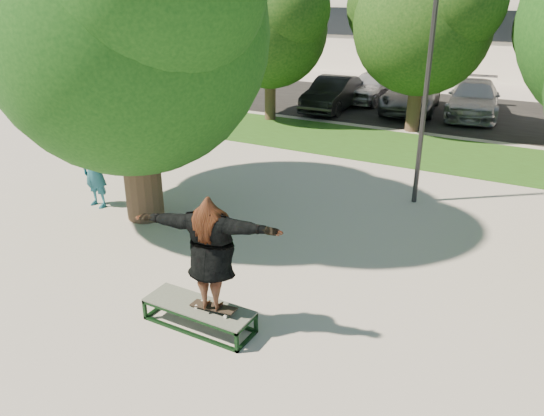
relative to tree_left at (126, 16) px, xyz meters
The scene contains 14 objects.
ground 6.26m from the tree_left, 14.31° to the right, with size 120.00×120.00×0.00m, color #AEA7A0.
grass_strip 10.87m from the tree_left, 57.80° to the left, with size 30.00×4.00×0.02m, color #244513.
asphalt_strip 16.13m from the tree_left, 73.93° to the left, with size 40.00×8.00×0.01m, color black.
tree_left is the anchor object (origin of this frame).
bg_tree_left 10.26m from the tree_left, 102.86° to the left, with size 5.28×4.51×5.77m.
bg_tree_mid 11.45m from the tree_left, 73.68° to the left, with size 5.76×4.92×6.24m.
lamppost 6.70m from the tree_left, 36.42° to the left, with size 0.25×0.15×6.11m.
grind_box 6.39m from the tree_left, 38.54° to the right, with size 1.80×0.60×0.38m.
skater_rig 5.88m from the tree_left, 36.50° to the right, with size 2.31×1.12×1.89m.
bystander 3.75m from the tree_left, behind, with size 0.69×0.45×1.88m, color #1B5668.
car_silver_a 15.84m from the tree_left, 89.27° to the left, with size 1.70×4.23×1.44m, color silver.
car_dark 13.29m from the tree_left, 93.18° to the left, with size 1.49×4.28×1.41m, color black.
car_grey 14.85m from the tree_left, 80.82° to the left, with size 2.16×4.69×1.30m, color slate.
car_silver_b 15.76m from the tree_left, 71.76° to the left, with size 1.98×4.88×1.42m, color #A3A2A7.
Camera 1 is at (3.88, -7.47, 4.97)m, focal length 35.00 mm.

